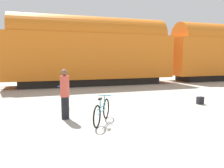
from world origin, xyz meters
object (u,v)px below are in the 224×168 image
(bicycle_blue, at_px, (64,98))
(person_in_red, at_px, (65,94))
(freight_train, at_px, (92,49))
(backpack, at_px, (200,100))
(bicycle_teal, at_px, (102,112))

(bicycle_blue, distance_m, person_in_red, 2.02)
(freight_train, relative_size, bicycle_blue, 22.74)
(bicycle_blue, bearing_deg, backpack, -13.21)
(bicycle_blue, xyz_separation_m, person_in_red, (-0.14, -1.96, 0.47))
(bicycle_teal, bearing_deg, person_in_red, 142.27)
(bicycle_blue, bearing_deg, freight_train, 68.16)
(bicycle_teal, bearing_deg, bicycle_blue, 108.57)
(freight_train, xyz_separation_m, bicycle_blue, (-2.87, -7.16, -2.34))
(freight_train, bearing_deg, person_in_red, -108.26)
(backpack, bearing_deg, freight_train, 109.83)
(freight_train, xyz_separation_m, backpack, (3.09, -8.56, -2.57))
(bicycle_teal, height_order, person_in_red, person_in_red)
(freight_train, distance_m, person_in_red, 9.79)
(person_in_red, bearing_deg, bicycle_teal, -171.48)
(bicycle_teal, height_order, backpack, bicycle_teal)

